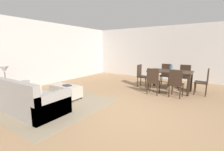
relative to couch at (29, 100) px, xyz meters
name	(u,v)px	position (x,y,z in m)	size (l,w,h in m)	color
ground_plane	(128,113)	(2.20, 1.25, -0.29)	(10.80, 10.80, 0.00)	#9E7A56
wall_back	(174,53)	(2.20, 6.25, 1.06)	(9.00, 0.12, 2.70)	beige
wall_left	(38,54)	(-2.30, 1.75, 1.06)	(0.12, 11.00, 2.70)	beige
area_rug	(51,103)	(-0.03, 0.65, -0.28)	(3.00, 2.80, 0.01)	gray
couch	(29,100)	(0.00, 0.00, 0.00)	(1.97, 0.96, 0.86)	gray
ottoman_table	(66,91)	(-0.05, 1.24, -0.05)	(1.06, 0.47, 0.42)	#B7AD9E
side_table	(6,87)	(-1.29, 0.05, 0.15)	(0.40, 0.40, 0.55)	olive
table_lamp	(4,70)	(-1.29, 0.05, 0.67)	(0.26, 0.26, 0.52)	brown
dining_table	(170,73)	(2.54, 3.99, 0.37)	(1.53, 0.91, 0.76)	#332319
dining_chair_near_left	(153,80)	(2.19, 3.14, 0.23)	(0.42, 0.42, 0.92)	#332319
dining_chair_near_right	(176,82)	(2.91, 3.20, 0.23)	(0.43, 0.43, 0.92)	#332319
dining_chair_far_left	(166,73)	(2.18, 4.81, 0.23)	(0.42, 0.42, 0.92)	#332319
dining_chair_far_right	(185,75)	(2.93, 4.83, 0.23)	(0.41, 0.41, 0.92)	#332319
dining_chair_head_east	(204,80)	(3.66, 4.01, 0.23)	(0.40, 0.40, 0.92)	#332319
dining_chair_head_west	(141,74)	(1.41, 3.97, 0.23)	(0.40, 0.40, 0.92)	#332319
vase_centerpiece	(171,68)	(2.58, 3.94, 0.58)	(0.11, 0.11, 0.23)	slate
book_on_ottoman	(67,85)	(0.05, 1.21, 0.14)	(0.26, 0.20, 0.03)	#333338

